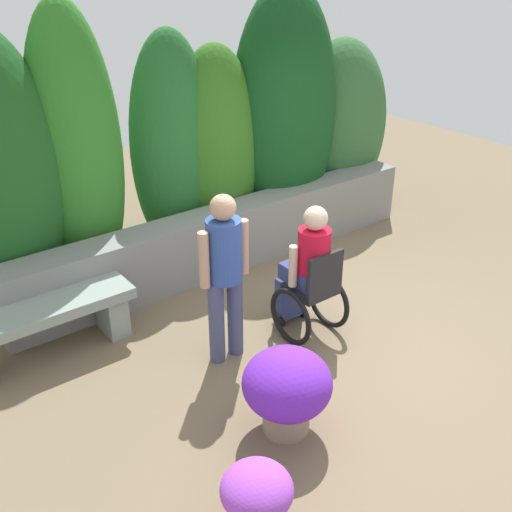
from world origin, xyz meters
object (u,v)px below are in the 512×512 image
Objects in this scene: flower_pot_purple_near at (257,496)px; stone_bench at (44,323)px; person_standing_companion at (225,269)px; person_in_wheelchair at (309,276)px; flower_pot_terracotta_by_wall at (287,388)px.

stone_bench is at bearing 98.74° from flower_pot_purple_near.
person_standing_companion is 1.94m from flower_pot_purple_near.
flower_pot_terracotta_by_wall is (-1.00, -0.89, -0.23)m from person_in_wheelchair.
person_in_wheelchair is at bearing -10.95° from person_standing_companion.
flower_pot_terracotta_by_wall reaches higher than flower_pot_purple_near.
flower_pot_purple_near is at bearing -119.51° from person_standing_companion.
flower_pot_terracotta_by_wall reaches higher than stone_bench.
stone_bench is 2.42m from person_in_wheelchair.
stone_bench is 1.24× the size of person_in_wheelchair.
flower_pot_terracotta_by_wall is (1.13, -2.03, 0.04)m from stone_bench.
person_in_wheelchair is 1.92× the size of flower_pot_terracotta_by_wall.
flower_pot_terracotta_by_wall is (0.73, 0.58, 0.10)m from flower_pot_purple_near.
person_standing_companion is at bearing 61.15° from flower_pot_purple_near.
person_in_wheelchair reaches higher than flower_pot_purple_near.
person_standing_companion reaches higher than flower_pot_terracotta_by_wall.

